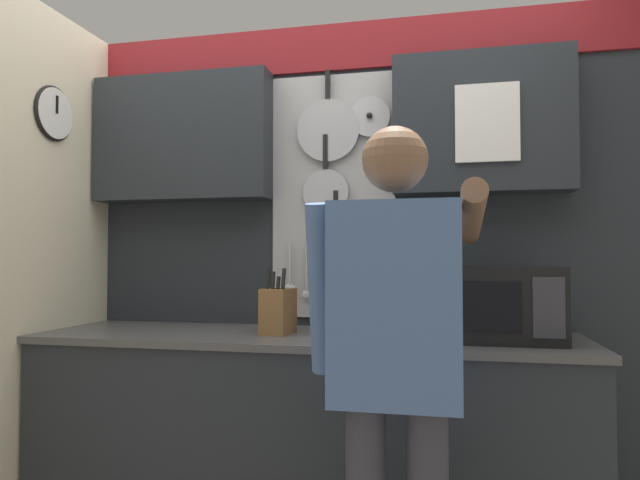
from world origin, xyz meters
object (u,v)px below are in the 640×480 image
utensil_crock (328,314)px  microwave (494,303)px  knife_block (278,310)px  person (396,347)px

utensil_crock → microwave: bearing=-0.1°
microwave → utensil_crock: utensil_crock is taller
microwave → knife_block: microwave is taller
knife_block → person: 0.79m
utensil_crock → knife_block: bearing=180.0°
knife_block → microwave: bearing=-0.0°
microwave → utensil_crock: (-0.65, 0.00, -0.05)m
utensil_crock → person: 0.66m
knife_block → person: (0.54, -0.57, -0.05)m
microwave → knife_block: 0.86m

